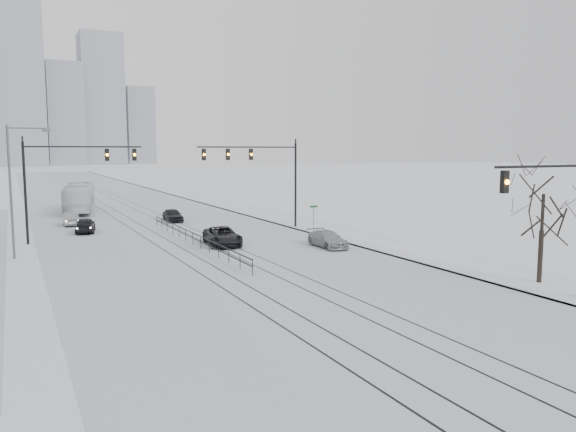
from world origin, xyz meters
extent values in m
plane|color=silver|center=(0.00, 0.00, 0.00)|extent=(500.00, 500.00, 0.00)
cube|color=silver|center=(0.00, 60.00, 0.01)|extent=(22.00, 260.00, 0.02)
cube|color=white|center=(13.50, 60.00, 0.08)|extent=(5.00, 260.00, 0.16)
cube|color=gray|center=(11.05, 60.00, 0.06)|extent=(0.10, 260.00, 0.12)
cube|color=black|center=(-2.60, 40.00, 0.02)|extent=(0.10, 180.00, 0.01)
cube|color=black|center=(-1.20, 40.00, 0.02)|extent=(0.10, 180.00, 0.01)
cube|color=black|center=(1.20, 40.00, 0.02)|extent=(0.10, 180.00, 0.01)
cube|color=black|center=(2.60, 40.00, 0.02)|extent=(0.10, 180.00, 0.01)
cube|color=#91959F|center=(-8.00, 268.00, 36.00)|extent=(22.00, 22.00, 72.00)
cube|color=#91959F|center=(12.00, 276.00, 24.00)|extent=(16.00, 16.00, 48.00)
cube|color=#91959F|center=(30.00, 284.00, 32.00)|extent=(20.00, 20.00, 64.00)
cube|color=#91959F|center=(50.00, 292.00, 20.00)|extent=(14.00, 14.00, 40.00)
cylinder|color=black|center=(9.40, 6.00, 6.60)|extent=(6.00, 0.12, 0.12)
cube|color=black|center=(7.00, 6.00, 5.95)|extent=(0.32, 0.24, 1.00)
sphere|color=orange|center=(7.00, 5.86, 5.95)|extent=(0.22, 0.22, 0.22)
cylinder|color=black|center=(11.50, 35.00, 4.00)|extent=(0.20, 0.20, 8.00)
cylinder|color=black|center=(6.75, 35.00, 7.60)|extent=(9.50, 0.12, 0.12)
cube|color=black|center=(2.60, 35.00, 6.95)|extent=(0.32, 0.24, 1.00)
sphere|color=orange|center=(2.60, 34.86, 6.95)|extent=(0.22, 0.22, 0.22)
cube|color=black|center=(4.80, 35.00, 6.95)|extent=(0.32, 0.24, 1.00)
sphere|color=orange|center=(4.80, 34.86, 6.95)|extent=(0.22, 0.22, 0.22)
cube|color=black|center=(7.00, 35.00, 6.95)|extent=(0.32, 0.24, 1.00)
sphere|color=orange|center=(7.00, 34.86, 6.95)|extent=(0.22, 0.22, 0.22)
cylinder|color=black|center=(-11.50, 36.00, 4.00)|extent=(0.20, 0.20, 8.00)
cylinder|color=black|center=(-7.00, 36.00, 7.60)|extent=(9.00, 0.12, 0.12)
cube|color=black|center=(-3.10, 36.00, 6.95)|extent=(0.32, 0.24, 1.00)
sphere|color=orange|center=(-3.10, 35.86, 6.95)|extent=(0.22, 0.22, 0.22)
cube|color=black|center=(-5.30, 36.00, 6.95)|extent=(0.32, 0.24, 1.00)
sphere|color=orange|center=(-5.30, 35.86, 6.95)|extent=(0.22, 0.22, 0.22)
cylinder|color=#595B60|center=(-12.50, 30.00, 4.50)|extent=(0.16, 0.16, 9.00)
cylinder|color=#595B60|center=(-11.30, 30.00, 8.80)|extent=(2.40, 0.10, 0.10)
cube|color=#595B60|center=(-10.10, 30.00, 8.65)|extent=(0.50, 0.25, 0.18)
cylinder|color=black|center=(13.20, 9.00, 1.50)|extent=(0.26, 0.26, 3.00)
cylinder|color=black|center=(13.20, 9.00, 3.75)|extent=(0.18, 0.18, 2.50)
cube|color=black|center=(0.00, 30.00, 0.95)|extent=(0.06, 24.00, 0.06)
cube|color=black|center=(0.00, 30.00, 0.55)|extent=(0.06, 24.00, 0.06)
cylinder|color=#595B60|center=(11.80, 32.00, 1.20)|extent=(0.06, 0.06, 2.40)
cube|color=#0C4C19|center=(11.80, 32.00, 2.30)|extent=(0.70, 0.04, 0.18)
imported|color=black|center=(-6.71, 40.54, 0.68)|extent=(2.28, 4.23, 1.37)
imported|color=gray|center=(-7.43, 46.24, 0.62)|extent=(1.35, 3.76, 1.24)
imported|color=black|center=(2.00, 28.82, 0.71)|extent=(2.98, 5.34, 1.41)
imported|color=#9A9DA1|center=(8.85, 24.45, 0.62)|extent=(1.83, 4.31, 1.24)
imported|color=black|center=(2.32, 44.83, 0.66)|extent=(1.66, 3.93, 1.33)
imported|color=white|center=(-5.32, 58.18, 1.72)|extent=(4.89, 12.63, 3.43)
camera|label=1|loc=(-12.42, -11.85, 7.34)|focal=35.00mm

